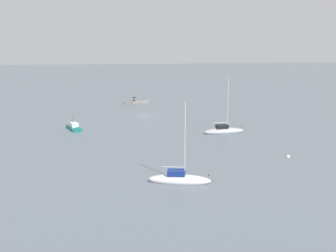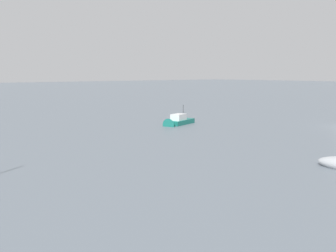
{
  "view_description": "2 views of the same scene",
  "coord_description": "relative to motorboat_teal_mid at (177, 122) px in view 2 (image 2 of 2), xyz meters",
  "views": [
    {
      "loc": [
        9.99,
        88.58,
        15.84
      ],
      "look_at": [
        -0.58,
        28.12,
        3.18
      ],
      "focal_mm": 42.02,
      "sensor_mm": 36.0,
      "label": 1
    },
    {
      "loc": [
        -23.29,
        48.43,
        6.57
      ],
      "look_at": [
        1.0,
        27.28,
        2.38
      ],
      "focal_mm": 44.05,
      "sensor_mm": 36.0,
      "label": 2
    }
  ],
  "objects": [
    {
      "name": "motorboat_teal_mid",
      "position": [
        0.0,
        0.0,
        0.0
      ],
      "size": [
        3.32,
        5.7,
        3.06
      ],
      "rotation": [
        0.0,
        0.0,
        0.33
      ],
      "color": "#197266",
      "rests_on": "ground_plane"
    }
  ]
}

